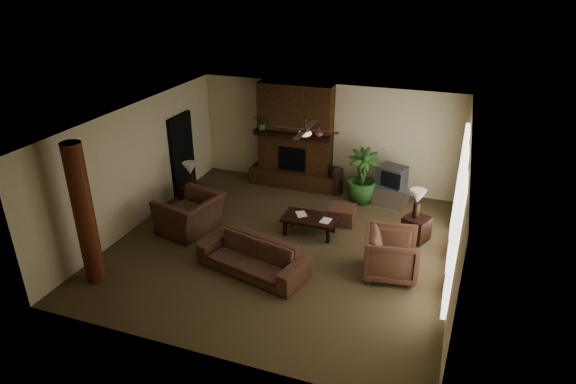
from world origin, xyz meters
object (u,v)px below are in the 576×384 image
at_px(floor_plant, 361,187).
at_px(side_table_left, 193,197).
at_px(armchair_right, 392,252).
at_px(sofa, 252,252).
at_px(lamp_right, 418,198).
at_px(log_column, 84,215).
at_px(floor_vase, 336,178).
at_px(side_table_right, 416,229).
at_px(ottoman, 342,215).
at_px(armchair_left, 190,208).
at_px(lamp_left, 190,170).
at_px(tv_stand, 390,195).
at_px(coffee_table, 310,219).

height_order(floor_plant, side_table_left, floor_plant).
height_order(armchair_right, side_table_left, armchair_right).
bearing_deg(sofa, lamp_right, 53.13).
xyz_separation_m(log_column, floor_plant, (4.12, 5.14, -1.01)).
distance_m(floor_vase, side_table_right, 2.89).
bearing_deg(sofa, floor_plant, 84.33).
bearing_deg(side_table_left, ottoman, 7.13).
bearing_deg(lamp_right, ottoman, 172.10).
distance_m(floor_vase, side_table_left, 3.76).
relative_size(armchair_left, side_table_right, 2.38).
xyz_separation_m(armchair_left, floor_plant, (3.35, 2.82, -0.18)).
xyz_separation_m(log_column, lamp_left, (0.20, 3.39, -0.40)).
bearing_deg(side_table_right, sofa, -141.43).
xyz_separation_m(log_column, sofa, (2.74, 1.28, -0.97)).
bearing_deg(armchair_left, tv_stand, 137.36).
relative_size(floor_vase, lamp_left, 1.18).
relative_size(lamp_left, side_table_right, 1.18).
bearing_deg(armchair_right, floor_vase, 21.10).
bearing_deg(coffee_table, floor_plant, 70.08).
xyz_separation_m(armchair_left, ottoman, (3.16, 1.53, -0.37)).
bearing_deg(side_table_right, armchair_left, -165.26).
bearing_deg(floor_vase, side_table_left, -147.77).
bearing_deg(lamp_right, coffee_table, -166.39).
relative_size(log_column, floor_plant, 2.01).
bearing_deg(armchair_right, side_table_left, 66.23).
relative_size(coffee_table, floor_plant, 0.86).
height_order(armchair_left, tv_stand, armchair_left).
height_order(sofa, armchair_left, armchair_left).
xyz_separation_m(sofa, coffee_table, (0.63, 1.80, -0.06)).
bearing_deg(tv_stand, coffee_table, -115.11).
height_order(armchair_left, side_table_right, armchair_left).
bearing_deg(floor_plant, lamp_left, -155.94).
distance_m(floor_plant, lamp_left, 4.33).
xyz_separation_m(armchair_left, armchair_right, (4.57, -0.27, -0.06)).
bearing_deg(floor_vase, armchair_right, -59.70).
bearing_deg(lamp_right, armchair_right, -100.00).
bearing_deg(coffee_table, floor_vase, 89.53).
bearing_deg(armchair_left, lamp_left, -140.02).
distance_m(armchair_right, side_table_left, 5.30).
bearing_deg(coffee_table, side_table_right, 13.09).
distance_m(sofa, floor_vase, 4.16).
distance_m(ottoman, lamp_right, 1.88).
bearing_deg(tv_stand, side_table_left, -148.74).
bearing_deg(lamp_right, floor_vase, 141.46).
relative_size(sofa, tv_stand, 2.60).
relative_size(sofa, floor_plant, 1.59).
bearing_deg(floor_plant, log_column, -128.69).
height_order(floor_vase, lamp_left, lamp_left).
distance_m(coffee_table, floor_vase, 2.32).
xyz_separation_m(lamp_left, lamp_right, (5.41, 0.23, 0.00)).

